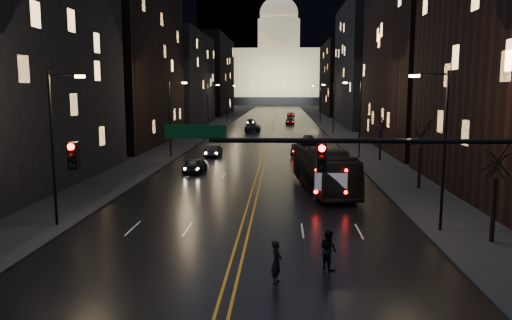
# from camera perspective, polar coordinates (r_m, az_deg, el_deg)

# --- Properties ---
(ground) EXTENTS (900.00, 900.00, 0.00)m
(ground) POSITION_cam_1_polar(r_m,az_deg,el_deg) (19.47, -3.59, -16.19)
(ground) COLOR black
(ground) RESTS_ON ground
(road) EXTENTS (20.00, 320.00, 0.02)m
(road) POSITION_cam_1_polar(r_m,az_deg,el_deg) (147.86, 2.20, 5.02)
(road) COLOR black
(road) RESTS_ON ground
(sidewalk_left) EXTENTS (8.00, 320.00, 0.16)m
(sidewalk_left) POSITION_cam_1_polar(r_m,az_deg,el_deg) (148.71, -3.23, 5.06)
(sidewalk_left) COLOR black
(sidewalk_left) RESTS_ON ground
(sidewalk_right) EXTENTS (8.00, 320.00, 0.16)m
(sidewalk_right) POSITION_cam_1_polar(r_m,az_deg,el_deg) (148.31, 7.63, 4.99)
(sidewalk_right) COLOR black
(sidewalk_right) RESTS_ON ground
(center_line) EXTENTS (0.62, 320.00, 0.01)m
(center_line) POSITION_cam_1_polar(r_m,az_deg,el_deg) (147.85, 2.20, 5.03)
(center_line) COLOR orange
(center_line) RESTS_ON road
(building_left_mid) EXTENTS (12.00, 30.00, 28.00)m
(building_left_mid) POSITION_cam_1_polar(r_m,az_deg,el_deg) (75.49, -15.18, 12.40)
(building_left_mid) COLOR black
(building_left_mid) RESTS_ON ground
(building_left_far) EXTENTS (12.00, 34.00, 20.00)m
(building_left_far) POSITION_cam_1_polar(r_m,az_deg,el_deg) (112.05, -9.00, 9.05)
(building_left_far) COLOR black
(building_left_far) RESTS_ON ground
(building_left_dist) EXTENTS (12.00, 40.00, 24.00)m
(building_left_dist) POSITION_cam_1_polar(r_m,az_deg,el_deg) (159.36, -5.40, 9.53)
(building_left_dist) COLOR black
(building_left_dist) RESTS_ON ground
(building_right_tall) EXTENTS (12.00, 30.00, 38.00)m
(building_right_tall) POSITION_cam_1_polar(r_m,az_deg,el_deg) (71.07, 19.22, 16.59)
(building_right_tall) COLOR black
(building_right_tall) RESTS_ON ground
(building_right_mid) EXTENTS (12.00, 34.00, 26.00)m
(building_right_mid) POSITION_cam_1_polar(r_m,az_deg,el_deg) (111.35, 13.00, 10.49)
(building_right_mid) COLOR black
(building_right_mid) RESTS_ON ground
(building_right_dist) EXTENTS (12.00, 40.00, 22.00)m
(building_right_dist) POSITION_cam_1_polar(r_m,az_deg,el_deg) (158.78, 9.97, 9.09)
(building_right_dist) COLOR black
(building_right_dist) RESTS_ON ground
(mountain_ridge) EXTENTS (520.00, 60.00, 130.00)m
(mountain_ridge) POSITION_cam_1_polar(r_m,az_deg,el_deg) (403.47, 8.71, 16.16)
(mountain_ridge) COLOR black
(mountain_ridge) RESTS_ON ground
(capitol) EXTENTS (90.00, 50.00, 58.50)m
(capitol) POSITION_cam_1_polar(r_m,az_deg,el_deg) (267.79, 2.59, 10.08)
(capitol) COLOR black
(capitol) RESTS_ON ground
(traffic_signal) EXTENTS (17.29, 0.45, 7.00)m
(traffic_signal) POSITION_cam_1_polar(r_m,az_deg,el_deg) (18.26, 15.01, -1.32)
(traffic_signal) COLOR black
(traffic_signal) RESTS_ON ground
(streetlamp_right_near) EXTENTS (2.13, 0.25, 9.00)m
(streetlamp_right_near) POSITION_cam_1_polar(r_m,az_deg,el_deg) (29.11, 20.42, 1.84)
(streetlamp_right_near) COLOR black
(streetlamp_right_near) RESTS_ON ground
(streetlamp_left_near) EXTENTS (2.13, 0.25, 9.00)m
(streetlamp_left_near) POSITION_cam_1_polar(r_m,az_deg,el_deg) (30.63, -21.95, 2.05)
(streetlamp_left_near) COLOR black
(streetlamp_left_near) RESTS_ON ground
(streetlamp_right_mid) EXTENTS (2.13, 0.25, 9.00)m
(streetlamp_right_mid) POSITION_cam_1_polar(r_m,az_deg,el_deg) (58.35, 11.64, 5.09)
(streetlamp_right_mid) COLOR black
(streetlamp_right_mid) RESTS_ON ground
(streetlamp_left_mid) EXTENTS (2.13, 0.25, 9.00)m
(streetlamp_left_mid) POSITION_cam_1_polar(r_m,az_deg,el_deg) (59.12, -9.65, 5.18)
(streetlamp_left_mid) COLOR black
(streetlamp_left_mid) RESTS_ON ground
(streetlamp_right_far) EXTENTS (2.13, 0.25, 9.00)m
(streetlamp_right_far) POSITION_cam_1_polar(r_m,az_deg,el_deg) (88.10, 8.73, 6.13)
(streetlamp_right_far) COLOR black
(streetlamp_right_far) RESTS_ON ground
(streetlamp_left_far) EXTENTS (2.13, 0.25, 9.00)m
(streetlamp_left_far) POSITION_cam_1_polar(r_m,az_deg,el_deg) (88.62, -5.41, 6.20)
(streetlamp_left_far) COLOR black
(streetlamp_left_far) RESTS_ON ground
(streetlamp_right_dist) EXTENTS (2.13, 0.25, 9.00)m
(streetlamp_right_dist) POSITION_cam_1_polar(r_m,az_deg,el_deg) (117.98, 7.29, 6.64)
(streetlamp_right_dist) COLOR black
(streetlamp_right_dist) RESTS_ON ground
(streetlamp_left_dist) EXTENTS (2.13, 0.25, 9.00)m
(streetlamp_left_dist) POSITION_cam_1_polar(r_m,az_deg,el_deg) (118.37, -3.28, 6.70)
(streetlamp_left_dist) COLOR black
(streetlamp_left_dist) RESTS_ON ground
(tree_right_near) EXTENTS (2.40, 2.40, 6.65)m
(tree_right_near) POSITION_cam_1_polar(r_m,az_deg,el_deg) (28.06, 25.84, 0.18)
(tree_right_near) COLOR black
(tree_right_near) RESTS_ON ground
(tree_right_mid) EXTENTS (2.40, 2.40, 6.65)m
(tree_right_mid) POSITION_cam_1_polar(r_m,az_deg,el_deg) (41.24, 18.34, 2.87)
(tree_right_mid) COLOR black
(tree_right_mid) RESTS_ON ground
(tree_right_far) EXTENTS (2.40, 2.40, 6.65)m
(tree_right_far) POSITION_cam_1_polar(r_m,az_deg,el_deg) (56.79, 14.11, 4.37)
(tree_right_far) COLOR black
(tree_right_far) RESTS_ON ground
(bus) EXTENTS (4.57, 12.66, 3.45)m
(bus) POSITION_cam_1_polar(r_m,az_deg,el_deg) (39.93, 7.74, -1.01)
(bus) COLOR black
(bus) RESTS_ON ground
(oncoming_car_a) EXTENTS (2.06, 4.52, 1.50)m
(oncoming_car_a) POSITION_cam_1_polar(r_m,az_deg,el_deg) (48.48, -6.99, -0.54)
(oncoming_car_a) COLOR black
(oncoming_car_a) RESTS_ON ground
(oncoming_car_b) EXTENTS (1.72, 4.38, 1.42)m
(oncoming_car_b) POSITION_cam_1_polar(r_m,az_deg,el_deg) (59.55, -4.88, 1.06)
(oncoming_car_b) COLOR black
(oncoming_car_b) RESTS_ON ground
(oncoming_car_c) EXTENTS (2.89, 5.90, 1.61)m
(oncoming_car_c) POSITION_cam_1_polar(r_m,az_deg,el_deg) (94.52, -0.37, 3.76)
(oncoming_car_c) COLOR black
(oncoming_car_c) RESTS_ON ground
(oncoming_car_d) EXTENTS (2.07, 4.62, 1.31)m
(oncoming_car_d) POSITION_cam_1_polar(r_m,az_deg,el_deg) (113.14, -0.61, 4.40)
(oncoming_car_d) COLOR black
(oncoming_car_d) RESTS_ON ground
(receding_car_a) EXTENTS (1.76, 4.16, 1.34)m
(receding_car_a) POSITION_cam_1_polar(r_m,az_deg,el_deg) (60.97, 4.76, 1.18)
(receding_car_a) COLOR black
(receding_car_a) RESTS_ON ground
(receding_car_b) EXTENTS (2.28, 4.63, 1.52)m
(receding_car_b) POSITION_cam_1_polar(r_m,az_deg,el_deg) (72.77, 5.93, 2.37)
(receding_car_b) COLOR black
(receding_car_b) RESTS_ON ground
(receding_car_c) EXTENTS (2.15, 5.03, 1.44)m
(receding_car_c) POSITION_cam_1_polar(r_m,az_deg,el_deg) (113.36, 3.92, 4.43)
(receding_car_c) COLOR black
(receding_car_c) RESTS_ON ground
(receding_car_d) EXTENTS (2.25, 4.78, 1.32)m
(receding_car_d) POSITION_cam_1_polar(r_m,az_deg,el_deg) (144.85, 4.00, 5.20)
(receding_car_d) COLOR black
(receding_car_d) RESTS_ON ground
(pedestrian_a) EXTENTS (0.60, 0.76, 1.83)m
(pedestrian_a) POSITION_cam_1_polar(r_m,az_deg,el_deg) (21.05, 2.37, -11.59)
(pedestrian_a) COLOR black
(pedestrian_a) RESTS_ON ground
(pedestrian_b) EXTENTS (0.87, 0.99, 1.80)m
(pedestrian_b) POSITION_cam_1_polar(r_m,az_deg,el_deg) (22.85, 8.28, -10.10)
(pedestrian_b) COLOR black
(pedestrian_b) RESTS_ON ground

